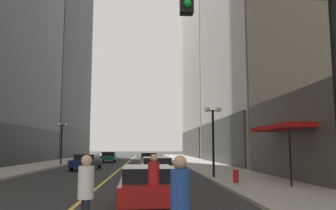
% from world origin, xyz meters
% --- Properties ---
extents(ground_plane, '(200.00, 200.00, 0.00)m').
position_xyz_m(ground_plane, '(0.00, 35.00, 0.00)').
color(ground_plane, '#2D2D30').
extents(sidewalk_left, '(4.50, 78.00, 0.15)m').
position_xyz_m(sidewalk_left, '(-8.25, 35.00, 0.07)').
color(sidewalk_left, '#ADA8A0').
rests_on(sidewalk_left, ground).
extents(sidewalk_right, '(4.50, 78.00, 0.15)m').
position_xyz_m(sidewalk_right, '(8.25, 35.00, 0.07)').
color(sidewalk_right, '#ADA8A0').
rests_on(sidewalk_right, ground).
extents(lane_centre_stripe, '(0.16, 70.00, 0.01)m').
position_xyz_m(lane_centre_stripe, '(0.00, 35.00, 0.00)').
color(lane_centre_stripe, '#E5D64C').
rests_on(lane_centre_stripe, ground).
extents(storefront_awning_right, '(1.60, 5.77, 3.12)m').
position_xyz_m(storefront_awning_right, '(9.69, 13.68, 2.99)').
color(storefront_awning_right, '#B21414').
rests_on(storefront_awning_right, ground).
extents(car_red, '(1.96, 4.68, 1.32)m').
position_xyz_m(car_red, '(2.40, 7.02, 0.72)').
color(car_red, '#B21919').
rests_on(car_red, ground).
extents(car_white, '(1.92, 4.80, 1.32)m').
position_xyz_m(car_white, '(2.97, 16.58, 0.72)').
color(car_white, silver).
rests_on(car_white, ground).
extents(car_navy, '(2.10, 4.81, 1.32)m').
position_xyz_m(car_navy, '(-2.81, 25.49, 0.72)').
color(car_navy, '#141E4C').
rests_on(car_navy, ground).
extents(car_silver, '(1.83, 4.16, 1.32)m').
position_xyz_m(car_silver, '(2.59, 31.86, 0.72)').
color(car_silver, '#B7B7BC').
rests_on(car_silver, ground).
extents(car_green, '(1.95, 4.37, 1.32)m').
position_xyz_m(car_green, '(-2.43, 38.99, 0.72)').
color(car_green, '#196038').
rests_on(car_green, ground).
extents(pedestrian_in_blue_hoodie, '(0.48, 0.48, 1.82)m').
position_xyz_m(pedestrian_in_blue_hoodie, '(2.97, 1.50, 1.07)').
color(pedestrian_in_blue_hoodie, black).
rests_on(pedestrian_in_blue_hoodie, ground).
extents(pedestrian_in_white_shirt, '(0.44, 0.44, 1.79)m').
position_xyz_m(pedestrian_in_white_shirt, '(1.09, 2.95, 1.05)').
color(pedestrian_in_white_shirt, black).
rests_on(pedestrian_in_white_shirt, ground).
extents(pedestrian_in_red_jacket, '(0.45, 0.45, 1.75)m').
position_xyz_m(pedestrian_in_red_jacket, '(2.58, 5.58, 1.02)').
color(pedestrian_in_red_jacket, black).
rests_on(pedestrian_in_red_jacket, ground).
extents(traffic_light_near_right, '(3.43, 0.35, 5.65)m').
position_xyz_m(traffic_light_near_right, '(5.35, 2.32, 3.74)').
color(traffic_light_near_right, black).
rests_on(traffic_light_near_right, ground).
extents(street_lamp_left_far, '(1.06, 0.36, 4.43)m').
position_xyz_m(street_lamp_left_far, '(-6.40, 31.16, 3.26)').
color(street_lamp_left_far, black).
rests_on(street_lamp_left_far, ground).
extents(street_lamp_right_mid, '(1.06, 0.36, 4.43)m').
position_xyz_m(street_lamp_right_mid, '(6.40, 16.05, 3.26)').
color(street_lamp_right_mid, black).
rests_on(street_lamp_right_mid, ground).
extents(fire_hydrant_right, '(0.28, 0.28, 0.80)m').
position_xyz_m(fire_hydrant_right, '(6.90, 12.81, 0.40)').
color(fire_hydrant_right, red).
rests_on(fire_hydrant_right, ground).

